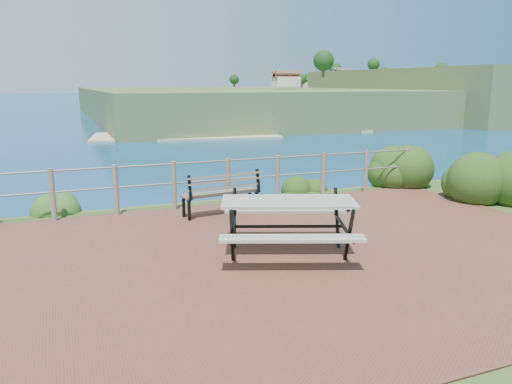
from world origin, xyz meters
The scene contains 10 objects.
ground centered at (0.00, 0.00, 0.00)m, with size 10.00×7.00×0.12m, color brown.
ocean centered at (0.00, 200.00, 0.00)m, with size 1200.00×1200.00×0.00m, color #155882.
safety_railing centered at (0.00, 3.35, 0.57)m, with size 9.40×0.10×1.00m.
distant_bay centered at (173.07, 202.61, -1.52)m, with size 290.00×232.36×24.00m.
picnic_table centered at (-0.15, 0.05, 0.53)m, with size 2.14×1.62×0.83m.
park_bench centered at (-0.38, 2.65, 0.58)m, with size 1.59×0.57×0.88m.
shrub_right_front centered at (5.47, 1.65, 0.00)m, with size 1.38×1.38×1.96m, color #1C3D12.
shrub_right_edge centered at (4.56, 3.51, 0.00)m, with size 1.24×1.24×1.77m, color #1C3D12.
shrub_lip_west centered at (-3.35, 4.21, 0.00)m, with size 0.81×0.81×0.57m, color #2F5720.
shrub_lip_east centered at (2.28, 4.20, 0.00)m, with size 0.78×0.78×0.52m, color #1C3D12.
Camera 1 is at (-3.28, -6.49, 2.57)m, focal length 35.00 mm.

